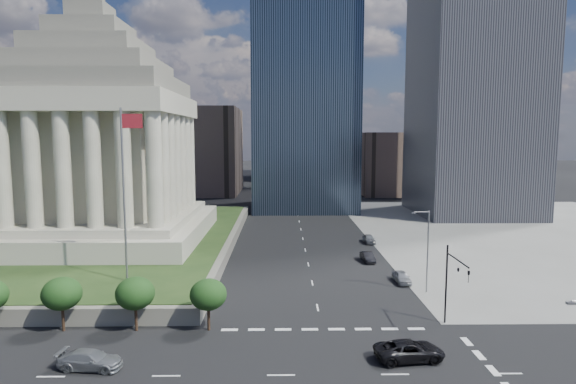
{
  "coord_description": "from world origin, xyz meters",
  "views": [
    {
      "loc": [
        -3.95,
        -30.87,
        18.62
      ],
      "look_at": [
        -3.32,
        14.29,
        13.44
      ],
      "focal_mm": 30.0,
      "sensor_mm": 36.0,
      "label": 1
    }
  ],
  "objects_px": {
    "parked_sedan_mid": "(368,257)",
    "parked_sedan_far": "(369,239)",
    "flagpole": "(125,185)",
    "street_lamp_north": "(426,246)",
    "parked_sedan_near": "(402,277)",
    "suv_grey": "(91,360)",
    "traffic_signal_ne": "(453,277)",
    "pickup_truck": "(410,351)",
    "war_memorial": "(95,120)"
  },
  "relations": [
    {
      "from": "parked_sedan_mid",
      "to": "parked_sedan_far",
      "type": "relative_size",
      "value": 0.97
    },
    {
      "from": "flagpole",
      "to": "street_lamp_north",
      "type": "bearing_deg",
      "value": 1.63
    },
    {
      "from": "parked_sedan_near",
      "to": "parked_sedan_mid",
      "type": "bearing_deg",
      "value": 101.05
    },
    {
      "from": "suv_grey",
      "to": "parked_sedan_far",
      "type": "xyz_separation_m",
      "value": [
        30.87,
        45.85,
        -0.0
      ]
    },
    {
      "from": "traffic_signal_ne",
      "to": "pickup_truck",
      "type": "distance_m",
      "value": 9.54
    },
    {
      "from": "pickup_truck",
      "to": "parked_sedan_mid",
      "type": "bearing_deg",
      "value": -11.24
    },
    {
      "from": "street_lamp_north",
      "to": "suv_grey",
      "type": "distance_m",
      "value": 37.99
    },
    {
      "from": "war_memorial",
      "to": "street_lamp_north",
      "type": "xyz_separation_m",
      "value": [
        47.33,
        -23.0,
        -15.74
      ]
    },
    {
      "from": "parked_sedan_near",
      "to": "pickup_truck",
      "type": "bearing_deg",
      "value": -104.7
    },
    {
      "from": "traffic_signal_ne",
      "to": "suv_grey",
      "type": "height_order",
      "value": "traffic_signal_ne"
    },
    {
      "from": "parked_sedan_mid",
      "to": "suv_grey",
      "type": "bearing_deg",
      "value": -135.42
    },
    {
      "from": "suv_grey",
      "to": "parked_sedan_mid",
      "type": "height_order",
      "value": "suv_grey"
    },
    {
      "from": "traffic_signal_ne",
      "to": "pickup_truck",
      "type": "relative_size",
      "value": 1.36
    },
    {
      "from": "traffic_signal_ne",
      "to": "parked_sedan_mid",
      "type": "xyz_separation_m",
      "value": [
        -3.5,
        25.79,
        -4.55
      ]
    },
    {
      "from": "traffic_signal_ne",
      "to": "suv_grey",
      "type": "xyz_separation_m",
      "value": [
        -31.87,
        -7.41,
        -4.5
      ]
    },
    {
      "from": "flagpole",
      "to": "parked_sedan_near",
      "type": "xyz_separation_m",
      "value": [
        33.33,
        4.96,
        -12.38
      ]
    },
    {
      "from": "parked_sedan_mid",
      "to": "war_memorial",
      "type": "bearing_deg",
      "value": 163.89
    },
    {
      "from": "flagpole",
      "to": "street_lamp_north",
      "type": "distance_m",
      "value": 35.95
    },
    {
      "from": "suv_grey",
      "to": "parked_sedan_near",
      "type": "distance_m",
      "value": 38.3
    },
    {
      "from": "traffic_signal_ne",
      "to": "parked_sedan_near",
      "type": "bearing_deg",
      "value": 93.75
    },
    {
      "from": "street_lamp_north",
      "to": "parked_sedan_mid",
      "type": "height_order",
      "value": "street_lamp_north"
    },
    {
      "from": "street_lamp_north",
      "to": "pickup_truck",
      "type": "height_order",
      "value": "street_lamp_north"
    },
    {
      "from": "war_memorial",
      "to": "pickup_truck",
      "type": "bearing_deg",
      "value": -44.82
    },
    {
      "from": "war_memorial",
      "to": "flagpole",
      "type": "bearing_deg",
      "value": -63.11
    },
    {
      "from": "street_lamp_north",
      "to": "parked_sedan_near",
      "type": "relative_size",
      "value": 2.33
    },
    {
      "from": "pickup_truck",
      "to": "war_memorial",
      "type": "bearing_deg",
      "value": 37.91
    },
    {
      "from": "traffic_signal_ne",
      "to": "parked_sedan_far",
      "type": "bearing_deg",
      "value": 91.49
    },
    {
      "from": "traffic_signal_ne",
      "to": "parked_sedan_near",
      "type": "distance_m",
      "value": 15.95
    },
    {
      "from": "war_memorial",
      "to": "parked_sedan_far",
      "type": "height_order",
      "value": "war_memorial"
    },
    {
      "from": "pickup_truck",
      "to": "parked_sedan_near",
      "type": "distance_m",
      "value": 21.99
    },
    {
      "from": "street_lamp_north",
      "to": "parked_sedan_far",
      "type": "xyz_separation_m",
      "value": [
        -1.83,
        27.14,
        -4.92
      ]
    },
    {
      "from": "suv_grey",
      "to": "parked_sedan_far",
      "type": "bearing_deg",
      "value": -27.98
    },
    {
      "from": "traffic_signal_ne",
      "to": "parked_sedan_far",
      "type": "relative_size",
      "value": 1.82
    },
    {
      "from": "flagpole",
      "to": "traffic_signal_ne",
      "type": "xyz_separation_m",
      "value": [
        34.33,
        -10.3,
        -7.86
      ]
    },
    {
      "from": "suv_grey",
      "to": "traffic_signal_ne",
      "type": "bearing_deg",
      "value": -70.94
    },
    {
      "from": "street_lamp_north",
      "to": "parked_sedan_near",
      "type": "distance_m",
      "value": 6.58
    },
    {
      "from": "flagpole",
      "to": "parked_sedan_near",
      "type": "distance_m",
      "value": 35.9
    },
    {
      "from": "suv_grey",
      "to": "street_lamp_north",
      "type": "bearing_deg",
      "value": -54.24
    },
    {
      "from": "war_memorial",
      "to": "suv_grey",
      "type": "bearing_deg",
      "value": -70.67
    },
    {
      "from": "traffic_signal_ne",
      "to": "street_lamp_north",
      "type": "bearing_deg",
      "value": 85.81
    },
    {
      "from": "war_memorial",
      "to": "traffic_signal_ne",
      "type": "bearing_deg",
      "value": -36.42
    },
    {
      "from": "pickup_truck",
      "to": "parked_sedan_mid",
      "type": "height_order",
      "value": "pickup_truck"
    },
    {
      "from": "suv_grey",
      "to": "parked_sedan_far",
      "type": "distance_m",
      "value": 55.28
    },
    {
      "from": "pickup_truck",
      "to": "suv_grey",
      "type": "bearing_deg",
      "value": 85.34
    },
    {
      "from": "parked_sedan_near",
      "to": "street_lamp_north",
      "type": "bearing_deg",
      "value": -67.54
    },
    {
      "from": "war_memorial",
      "to": "parked_sedan_near",
      "type": "relative_size",
      "value": 9.09
    },
    {
      "from": "parked_sedan_mid",
      "to": "parked_sedan_far",
      "type": "distance_m",
      "value": 12.9
    },
    {
      "from": "pickup_truck",
      "to": "parked_sedan_far",
      "type": "xyz_separation_m",
      "value": [
        4.72,
        44.66,
        -0.07
      ]
    },
    {
      "from": "suv_grey",
      "to": "flagpole",
      "type": "bearing_deg",
      "value": 13.87
    },
    {
      "from": "parked_sedan_near",
      "to": "parked_sedan_far",
      "type": "relative_size",
      "value": 0.98
    }
  ]
}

